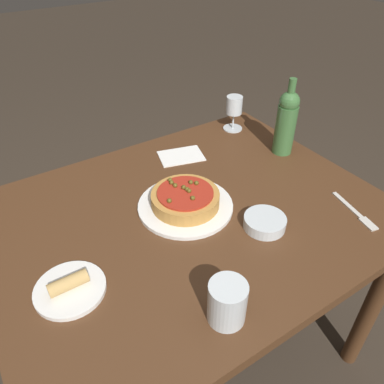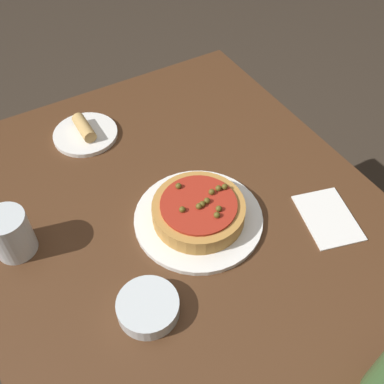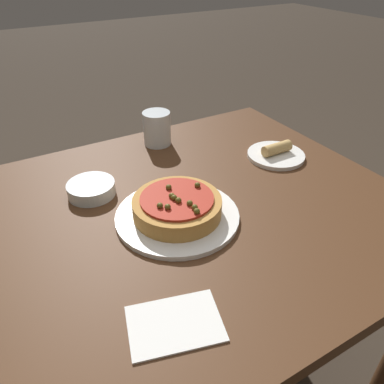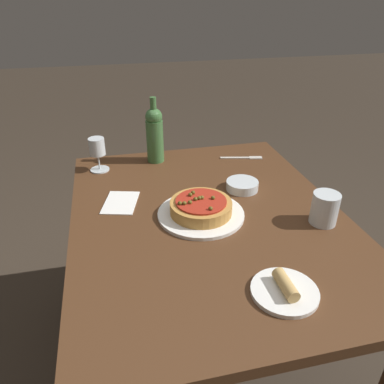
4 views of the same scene
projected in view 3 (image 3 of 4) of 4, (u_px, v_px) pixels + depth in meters
The scene contains 8 objects.
ground_plane at pixel (178, 381), 1.31m from camera, with size 14.00×14.00×0.00m, color #382D23.
dining_table at pixel (173, 243), 0.95m from camera, with size 1.16×0.90×0.74m.
dinner_plate at pixel (177, 216), 0.87m from camera, with size 0.29×0.29×0.01m.
pizza at pixel (177, 206), 0.86m from camera, with size 0.21×0.21×0.06m.
water_cup at pixel (157, 128), 1.17m from camera, with size 0.09×0.09×0.11m.
side_bowl at pixel (91, 189), 0.95m from camera, with size 0.12×0.12×0.03m.
side_plate at pixel (276, 154), 1.12m from camera, with size 0.17×0.17×0.05m.
paper_napkin at pixel (175, 324), 0.63m from camera, with size 0.18×0.15×0.00m.
Camera 3 is at (-0.32, -0.64, 1.28)m, focal length 35.00 mm.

